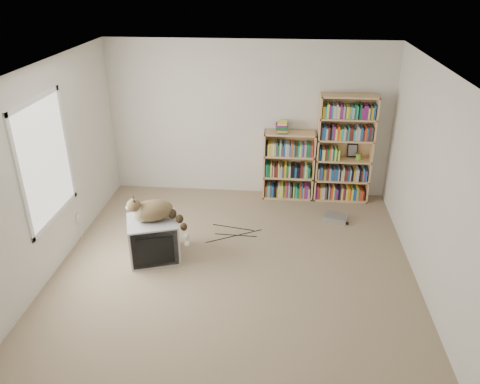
# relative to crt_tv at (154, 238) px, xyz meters

# --- Properties ---
(floor) EXTENTS (4.50, 5.00, 0.01)m
(floor) POSITION_rel_crt_tv_xyz_m (1.08, -0.40, -0.27)
(floor) COLOR tan
(floor) RESTS_ON ground
(wall_back) EXTENTS (4.50, 0.02, 2.50)m
(wall_back) POSITION_rel_crt_tv_xyz_m (1.08, 2.10, 0.98)
(wall_back) COLOR silver
(wall_back) RESTS_ON floor
(wall_front) EXTENTS (4.50, 0.02, 2.50)m
(wall_front) POSITION_rel_crt_tv_xyz_m (1.08, -2.90, 0.98)
(wall_front) COLOR silver
(wall_front) RESTS_ON floor
(wall_left) EXTENTS (0.02, 5.00, 2.50)m
(wall_left) POSITION_rel_crt_tv_xyz_m (-1.17, -0.40, 0.98)
(wall_left) COLOR silver
(wall_left) RESTS_ON floor
(wall_right) EXTENTS (0.02, 5.00, 2.50)m
(wall_right) POSITION_rel_crt_tv_xyz_m (3.33, -0.40, 0.98)
(wall_right) COLOR silver
(wall_right) RESTS_ON floor
(ceiling) EXTENTS (4.50, 5.00, 0.02)m
(ceiling) POSITION_rel_crt_tv_xyz_m (1.08, -0.40, 2.23)
(ceiling) COLOR white
(ceiling) RESTS_ON wall_back
(window) EXTENTS (0.02, 1.22, 1.52)m
(window) POSITION_rel_crt_tv_xyz_m (-1.16, -0.20, 1.13)
(window) COLOR white
(window) RESTS_ON wall_left
(crt_tv) EXTENTS (0.78, 0.74, 0.55)m
(crt_tv) POSITION_rel_crt_tv_xyz_m (0.00, 0.00, 0.00)
(crt_tv) COLOR #B0B0B3
(crt_tv) RESTS_ON floor
(cat) EXTENTS (0.83, 0.51, 0.59)m
(cat) POSITION_rel_crt_tv_xyz_m (0.09, -0.01, 0.37)
(cat) COLOR #3D2D19
(cat) RESTS_ON crt_tv
(bookcase_tall) EXTENTS (0.87, 0.30, 1.73)m
(bookcase_tall) POSITION_rel_crt_tv_xyz_m (2.61, 1.96, 0.55)
(bookcase_tall) COLOR tan
(bookcase_tall) RESTS_ON floor
(bookcase_short) EXTENTS (0.81, 0.30, 1.12)m
(bookcase_short) POSITION_rel_crt_tv_xyz_m (1.75, 1.96, 0.24)
(bookcase_short) COLOR tan
(bookcase_short) RESTS_ON floor
(book_stack) EXTENTS (0.19, 0.25, 0.16)m
(book_stack) POSITION_rel_crt_tv_xyz_m (1.61, 1.95, 0.93)
(book_stack) COLOR #D7471C
(book_stack) RESTS_ON bookcase_short
(green_mug) EXTENTS (0.08, 0.08, 0.09)m
(green_mug) POSITION_rel_crt_tv_xyz_m (2.84, 1.94, 0.48)
(green_mug) COLOR #6CA52F
(green_mug) RESTS_ON bookcase_tall
(framed_print) EXTENTS (0.17, 0.05, 0.22)m
(framed_print) POSITION_rel_crt_tv_xyz_m (2.75, 2.04, 0.55)
(framed_print) COLOR black
(framed_print) RESTS_ON bookcase_tall
(dvd_player) EXTENTS (0.40, 0.34, 0.08)m
(dvd_player) POSITION_rel_crt_tv_xyz_m (2.48, 1.19, -0.23)
(dvd_player) COLOR #AEAEB3
(dvd_player) RESTS_ON floor
(wall_outlet) EXTENTS (0.01, 0.08, 0.13)m
(wall_outlet) POSITION_rel_crt_tv_xyz_m (-1.16, 0.34, 0.05)
(wall_outlet) COLOR silver
(wall_outlet) RESTS_ON wall_left
(floor_cables) EXTENTS (1.20, 0.70, 0.01)m
(floor_cables) POSITION_rel_crt_tv_xyz_m (1.21, 0.88, -0.27)
(floor_cables) COLOR black
(floor_cables) RESTS_ON floor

